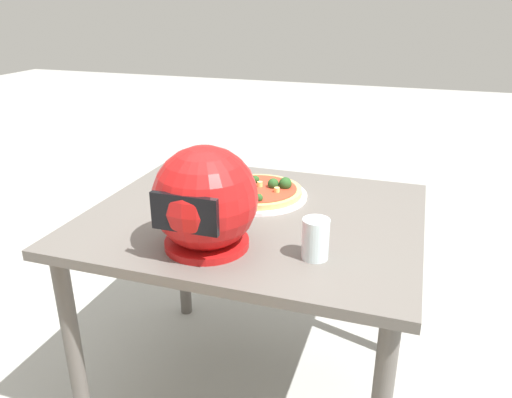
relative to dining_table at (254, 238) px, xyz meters
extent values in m
plane|color=#9E9E99|center=(0.00, 0.00, -0.62)|extent=(14.00, 14.00, 0.00)
cube|color=#5B5651|center=(0.00, 0.00, 0.07)|extent=(1.02, 0.86, 0.03)
cylinder|color=#5B5651|center=(-0.45, -0.37, -0.28)|extent=(0.05, 0.05, 0.68)
cylinder|color=#5B5651|center=(0.45, -0.37, -0.28)|extent=(0.05, 0.05, 0.68)
cylinder|color=#5B5651|center=(0.45, 0.37, -0.28)|extent=(0.05, 0.05, 0.68)
cylinder|color=white|center=(0.03, -0.13, 0.09)|extent=(0.33, 0.33, 0.01)
cylinder|color=tan|center=(0.03, -0.13, 0.11)|extent=(0.29, 0.29, 0.02)
cylinder|color=red|center=(0.03, -0.13, 0.12)|extent=(0.26, 0.26, 0.00)
sphere|color=#234C1E|center=(0.06, -0.18, 0.13)|extent=(0.03, 0.03, 0.03)
sphere|color=#234C1E|center=(-0.01, -0.03, 0.13)|extent=(0.03, 0.03, 0.03)
sphere|color=#234C1E|center=(-0.02, -0.16, 0.13)|extent=(0.04, 0.04, 0.04)
sphere|color=#234C1E|center=(-0.06, -0.17, 0.13)|extent=(0.04, 0.04, 0.04)
sphere|color=#234C1E|center=(0.06, -0.03, 0.13)|extent=(0.04, 0.04, 0.04)
cylinder|color=#E0D172|center=(0.03, -0.15, 0.13)|extent=(0.02, 0.02, 0.02)
cylinder|color=#E0D172|center=(0.11, -0.20, 0.13)|extent=(0.03, 0.03, 0.01)
cylinder|color=#E0D172|center=(-0.04, -0.12, 0.13)|extent=(0.02, 0.02, 0.02)
cylinder|color=#E0D172|center=(0.12, -0.20, 0.13)|extent=(0.03, 0.03, 0.02)
sphere|color=#B21414|center=(0.05, 0.25, 0.23)|extent=(0.28, 0.28, 0.28)
cylinder|color=#B21414|center=(0.05, 0.25, 0.10)|extent=(0.23, 0.23, 0.02)
cube|color=black|center=(0.05, 0.37, 0.23)|extent=(0.17, 0.02, 0.09)
cylinder|color=silver|center=(-0.24, 0.22, 0.14)|extent=(0.07, 0.07, 0.11)
camera|label=1|loc=(-0.45, 1.34, 0.71)|focal=34.75mm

